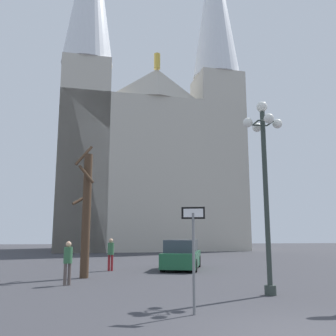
# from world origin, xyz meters

# --- Properties ---
(cathedral) EXTENTS (21.67, 15.36, 41.10)m
(cathedral) POSITION_xyz_m (-0.01, 35.96, 12.68)
(cathedral) COLOR #BCB5A5
(cathedral) RESTS_ON ground
(one_way_arrow_sign) EXTENTS (0.56, 0.21, 2.54)m
(one_way_arrow_sign) POSITION_xyz_m (-1.57, 2.20, 1.60)
(one_way_arrow_sign) COLOR slate
(one_way_arrow_sign) RESTS_ON ground
(street_lamp) EXTENTS (1.36, 1.36, 6.29)m
(street_lamp) POSITION_xyz_m (1.33, 4.62, 4.03)
(street_lamp) COLOR #2D3833
(street_lamp) RESTS_ON ground
(bare_tree) EXTENTS (0.99, 1.10, 5.93)m
(bare_tree) POSITION_xyz_m (-4.84, 9.89, 2.83)
(bare_tree) COLOR #473323
(bare_tree) RESTS_ON ground
(parked_car_near_green) EXTENTS (2.86, 4.58, 1.55)m
(parked_car_near_green) POSITION_xyz_m (-0.04, 13.14, 0.72)
(parked_car_near_green) COLOR #1E5B38
(parked_car_near_green) RESTS_ON ground
(pedestrian_walking) EXTENTS (0.32, 0.32, 1.59)m
(pedestrian_walking) POSITION_xyz_m (-5.25, 7.69, 0.96)
(pedestrian_walking) COLOR #594C47
(pedestrian_walking) RESTS_ON ground
(pedestrian_standing) EXTENTS (0.32, 0.32, 1.62)m
(pedestrian_standing) POSITION_xyz_m (-3.78, 12.81, 0.98)
(pedestrian_standing) COLOR maroon
(pedestrian_standing) RESTS_ON ground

